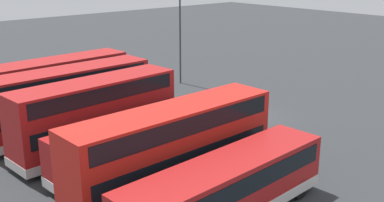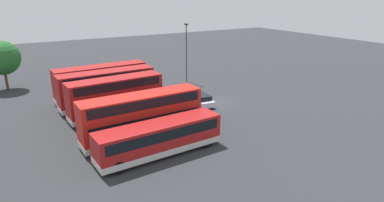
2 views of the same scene
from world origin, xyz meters
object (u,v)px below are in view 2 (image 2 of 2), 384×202
(lamp_post_tall, at_px, (186,49))
(bus_double_decker_fourth, at_px, (116,96))
(bus_double_decker_second, at_px, (142,116))
(bus_double_decker_sixth, at_px, (101,82))
(bus_double_decker_fifth, at_px, (107,88))
(bus_single_deck_third, at_px, (135,112))
(bus_single_deck_near_end, at_px, (160,138))
(car_hatchback_silver, at_px, (201,100))

(lamp_post_tall, bearing_deg, bus_double_decker_fourth, 122.94)
(bus_double_decker_second, relative_size, bus_double_decker_fourth, 1.09)
(bus_double_decker_second, height_order, bus_double_decker_sixth, same)
(bus_double_decker_fifth, distance_m, lamp_post_tall, 15.73)
(bus_double_decker_sixth, xyz_separation_m, lamp_post_tall, (2.27, -14.17, 2.78))
(bus_double_decker_second, distance_m, bus_double_decker_fourth, 7.27)
(bus_single_deck_third, height_order, bus_double_decker_fifth, bus_double_decker_fifth)
(bus_double_decker_sixth, bearing_deg, bus_single_deck_near_end, 179.07)
(bus_single_deck_third, relative_size, bus_double_decker_fourth, 1.05)
(bus_double_decker_fifth, bearing_deg, lamp_post_tall, -68.89)
(bus_single_deck_near_end, relative_size, bus_double_decker_sixth, 0.96)
(lamp_post_tall, bearing_deg, bus_double_decker_sixth, 99.09)
(bus_double_decker_fourth, height_order, lamp_post_tall, lamp_post_tall)
(bus_single_deck_third, distance_m, bus_double_decker_fifth, 7.74)
(lamp_post_tall, bearing_deg, bus_double_decker_fifth, 111.11)
(bus_double_decker_second, relative_size, lamp_post_tall, 1.30)
(bus_double_decker_sixth, relative_size, lamp_post_tall, 1.32)
(bus_single_deck_near_end, distance_m, bus_double_decker_fifth, 14.89)
(bus_single_deck_near_end, bearing_deg, lamp_post_tall, -35.30)
(bus_double_decker_second, distance_m, car_hatchback_silver, 12.01)
(bus_double_decker_fourth, bearing_deg, car_hatchback_silver, -97.72)
(bus_double_decker_fifth, distance_m, car_hatchback_silver, 11.70)
(bus_single_deck_near_end, xyz_separation_m, lamp_post_tall, (20.44, -14.47, 3.61))
(bus_double_decker_fourth, xyz_separation_m, lamp_post_tall, (9.49, -14.65, 2.79))
(bus_double_decker_fourth, bearing_deg, bus_single_deck_third, -168.79)
(bus_single_deck_third, xyz_separation_m, car_hatchback_silver, (2.34, -9.73, -0.92))
(bus_single_deck_third, bearing_deg, bus_double_decker_fifth, 3.96)
(bus_single_deck_near_end, distance_m, bus_double_decker_fourth, 10.98)
(bus_double_decker_sixth, distance_m, car_hatchback_silver, 13.33)
(bus_single_deck_third, bearing_deg, bus_double_decker_second, 170.10)
(bus_double_decker_fourth, relative_size, car_hatchback_silver, 2.42)
(bus_double_decker_fourth, height_order, bus_double_decker_sixth, same)
(bus_double_decker_second, relative_size, bus_double_decker_fifth, 1.01)
(bus_double_decker_fifth, bearing_deg, bus_double_decker_sixth, -4.60)
(bus_double_decker_second, bearing_deg, bus_single_deck_near_end, -179.18)
(bus_single_deck_near_end, distance_m, car_hatchback_silver, 14.05)
(bus_double_decker_fourth, distance_m, bus_double_decker_fifth, 3.92)
(bus_double_decker_sixth, relative_size, car_hatchback_silver, 2.69)
(bus_double_decker_fourth, relative_size, bus_double_decker_sixth, 0.90)
(bus_single_deck_near_end, bearing_deg, car_hatchback_silver, -47.20)
(bus_double_decker_second, height_order, bus_double_decker_fifth, same)
(bus_double_decker_fourth, bearing_deg, bus_double_decker_sixth, -3.80)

